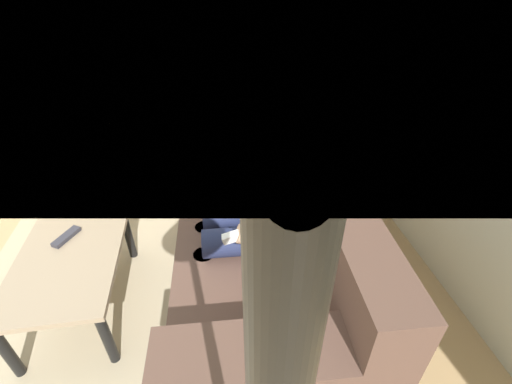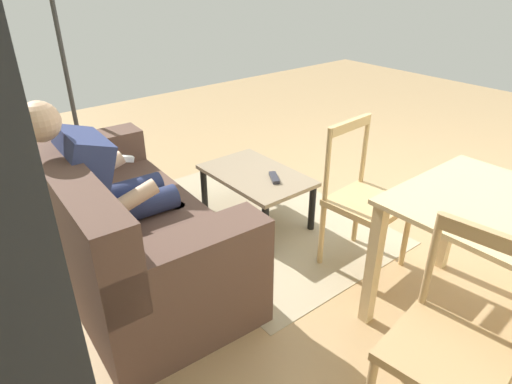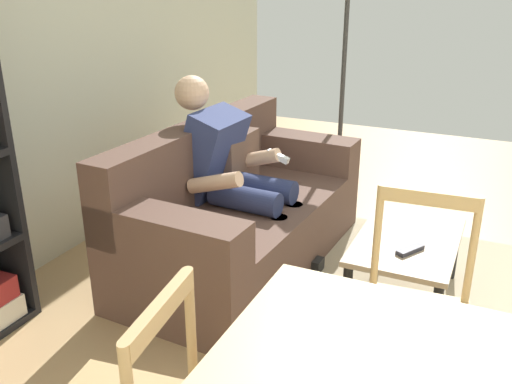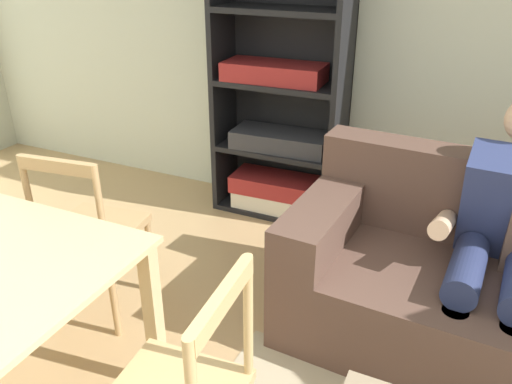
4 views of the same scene
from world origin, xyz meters
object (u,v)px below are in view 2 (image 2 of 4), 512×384
(person_lounging, at_px, (105,189))
(dining_chair_facing_couch, at_px, (364,200))
(coffee_table, at_px, (256,180))
(dining_chair_near_wall, at_px, (450,350))
(tv_remote, at_px, (274,178))
(couch, at_px, (118,227))

(person_lounging, distance_m, dining_chair_facing_couch, 1.56)
(coffee_table, distance_m, dining_chair_near_wall, 1.90)
(coffee_table, height_order, dining_chair_near_wall, dining_chair_near_wall)
(person_lounging, relative_size, dining_chair_facing_couch, 1.24)
(coffee_table, relative_size, dining_chair_near_wall, 0.89)
(dining_chair_near_wall, bearing_deg, tv_remote, -19.03)
(couch, relative_size, dining_chair_facing_couch, 2.00)
(dining_chair_near_wall, bearing_deg, coffee_table, -16.32)
(dining_chair_near_wall, bearing_deg, couch, 16.12)
(tv_remote, xyz_separation_m, dining_chair_near_wall, (-1.66, 0.57, 0.07))
(tv_remote, height_order, dining_chair_near_wall, dining_chair_near_wall)
(couch, height_order, dining_chair_near_wall, dining_chair_near_wall)
(dining_chair_near_wall, relative_size, dining_chair_facing_couch, 0.99)
(couch, xyz_separation_m, dining_chair_facing_couch, (-0.89, -1.24, 0.13))
(tv_remote, bearing_deg, couch, 20.04)
(couch, distance_m, person_lounging, 0.28)
(tv_remote, relative_size, dining_chair_near_wall, 0.18)
(coffee_table, bearing_deg, dining_chair_facing_couch, -168.50)
(coffee_table, bearing_deg, person_lounging, 88.34)
(dining_chair_facing_couch, bearing_deg, coffee_table, 11.50)
(couch, xyz_separation_m, person_lounging, (-0.01, 0.04, 0.28))
(couch, relative_size, dining_chair_near_wall, 2.03)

